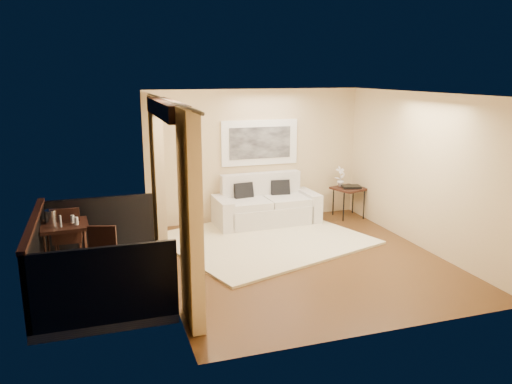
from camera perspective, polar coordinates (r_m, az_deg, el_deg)
floor at (r=8.38m, az=5.19°, el=-7.67°), size 5.00×5.00×0.00m
room_shell at (r=7.25m, az=-10.25°, el=9.35°), size 5.00×6.40×5.00m
balcony at (r=7.71m, az=-18.29°, el=-8.83°), size 1.81×2.60×1.17m
curtains at (r=7.43m, az=-9.72°, el=0.22°), size 0.16×4.80×2.64m
artwork at (r=10.25m, az=0.44°, el=5.67°), size 1.62×0.07×0.92m
rug at (r=9.24m, az=0.95°, el=-5.41°), size 4.07×3.80×0.04m
sofa at (r=10.16m, az=1.06°, el=-1.69°), size 2.12×0.97×1.01m
side_table at (r=10.74m, az=10.58°, el=0.21°), size 0.75×0.75×0.65m
tray at (r=10.69m, az=10.83°, el=0.59°), size 0.43×0.36×0.05m
orchid at (r=10.73m, az=9.62°, el=1.76°), size 0.27×0.21×0.44m
bistro_table at (r=8.09m, az=-21.01°, el=-3.97°), size 0.72×0.72×0.80m
balcony_chair_far at (r=8.33m, az=-20.80°, el=-4.41°), size 0.44×0.44×1.00m
balcony_chair_near at (r=7.40m, az=-17.22°, el=-6.79°), size 0.49×0.50×0.92m
ice_bucket at (r=8.17m, az=-22.41°, el=-2.59°), size 0.18×0.18×0.20m
candle at (r=8.23m, az=-20.58°, el=-2.80°), size 0.06×0.06×0.07m
vase at (r=7.90m, az=-21.46°, el=-3.12°), size 0.04×0.04×0.18m
glass_a at (r=7.94m, az=-19.85°, el=-3.13°), size 0.06×0.06×0.12m
glass_b at (r=8.06m, az=-20.23°, el=-2.91°), size 0.06×0.06×0.12m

